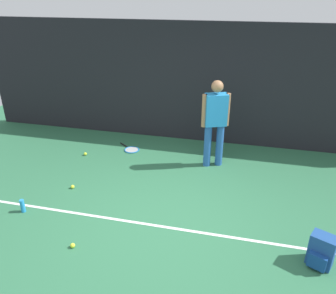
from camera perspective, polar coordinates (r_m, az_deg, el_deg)
ground_plane at (r=5.22m, az=-1.04°, el=-11.82°), size 12.00×12.00×0.00m
back_fence at (r=7.34m, az=4.81°, el=10.69°), size 10.00×0.10×2.59m
court_line at (r=5.04m, az=-1.72°, el=-13.38°), size 9.00×0.05×0.00m
tennis_player at (r=6.28m, az=8.11°, el=4.76°), size 0.50×0.35×1.70m
tennis_racket at (r=7.26m, az=-6.37°, el=-0.40°), size 0.60×0.51×0.03m
backpack at (r=4.74m, az=24.81°, el=-15.96°), size 0.36×0.36×0.44m
tennis_ball_near_player at (r=6.09m, az=-16.07°, el=-6.57°), size 0.07×0.07×0.07m
tennis_ball_by_fence at (r=7.18m, az=-14.00°, el=-1.15°), size 0.07×0.07×0.07m
tennis_ball_mid_court at (r=4.86m, az=-16.05°, el=-15.94°), size 0.07×0.07×0.07m
water_bottle at (r=5.73m, az=-23.69°, el=-9.24°), size 0.07×0.07×0.22m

